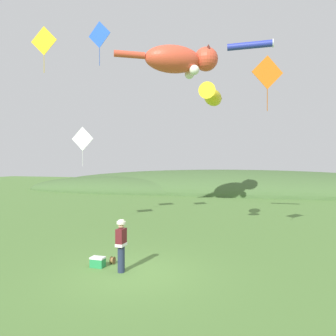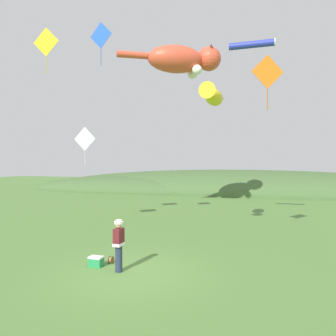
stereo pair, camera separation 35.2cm
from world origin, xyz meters
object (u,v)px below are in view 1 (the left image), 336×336
(kite_fish_windsock, at_px, (212,96))
(picnic_cooler, at_px, (98,262))
(kite_giant_cat, at_px, (180,60))
(kite_tube_streamer, at_px, (251,45))
(kite_diamond_blue, at_px, (99,35))
(kite_diamond_white, at_px, (83,139))
(kite_diamond_orange, at_px, (267,73))
(kite_spool, at_px, (113,260))
(festival_attendant, at_px, (121,244))
(kite_diamond_gold, at_px, (44,41))

(kite_fish_windsock, bearing_deg, picnic_cooler, -117.35)
(picnic_cooler, xyz_separation_m, kite_giant_cat, (-0.05, 11.45, 10.53))
(kite_tube_streamer, bearing_deg, kite_giant_cat, 141.56)
(kite_diamond_blue, bearing_deg, kite_giant_cat, 68.30)
(kite_fish_windsock, height_order, kite_diamond_white, kite_fish_windsock)
(kite_diamond_white, distance_m, kite_diamond_orange, 10.75)
(picnic_cooler, height_order, kite_diamond_blue, kite_diamond_blue)
(kite_giant_cat, xyz_separation_m, kite_fish_windsock, (3.12, -5.53, -3.72))
(kite_spool, bearing_deg, kite_tube_streamer, 57.64)
(festival_attendant, relative_size, picnic_cooler, 3.61)
(kite_fish_windsock, height_order, kite_tube_streamer, kite_tube_streamer)
(kite_spool, distance_m, picnic_cooler, 0.59)
(festival_attendant, xyz_separation_m, picnic_cooler, (-1.03, 0.25, -0.77))
(kite_giant_cat, xyz_separation_m, kite_diamond_gold, (-5.28, -7.42, -0.75))
(festival_attendant, height_order, kite_fish_windsock, kite_fish_windsock)
(kite_tube_streamer, bearing_deg, kite_diamond_blue, -160.73)
(kite_diamond_gold, bearing_deg, kite_fish_windsock, 12.68)
(kite_spool, xyz_separation_m, kite_fish_windsock, (2.72, 5.45, 6.86))
(festival_attendant, relative_size, kite_diamond_blue, 0.78)
(kite_diamond_blue, bearing_deg, kite_diamond_white, 143.85)
(picnic_cooler, bearing_deg, kite_diamond_orange, 34.94)
(kite_spool, distance_m, kite_tube_streamer, 12.87)
(kite_fish_windsock, bearing_deg, kite_diamond_white, 177.01)
(kite_giant_cat, height_order, kite_diamond_blue, kite_giant_cat)
(kite_diamond_gold, bearing_deg, picnic_cooler, -37.15)
(kite_spool, bearing_deg, kite_diamond_white, 129.67)
(kite_diamond_gold, xyz_separation_m, kite_diamond_blue, (2.69, 0.92, 0.35))
(kite_diamond_white, relative_size, kite_diamond_orange, 0.99)
(picnic_cooler, relative_size, kite_diamond_white, 0.22)
(kite_tube_streamer, relative_size, kite_diamond_orange, 1.03)
(picnic_cooler, distance_m, kite_fish_windsock, 9.54)
(kite_fish_windsock, relative_size, kite_diamond_gold, 1.22)
(kite_spool, bearing_deg, kite_diamond_orange, 33.20)
(kite_spool, xyz_separation_m, kite_diamond_white, (-4.85, 5.85, 4.92))
(kite_diamond_orange, height_order, kite_diamond_blue, kite_diamond_blue)
(festival_attendant, bearing_deg, kite_spool, 133.54)
(kite_diamond_gold, height_order, kite_diamond_blue, kite_diamond_blue)
(kite_diamond_gold, bearing_deg, kite_spool, -32.13)
(festival_attendant, relative_size, kite_spool, 6.57)
(kite_tube_streamer, bearing_deg, picnic_cooler, -122.58)
(picnic_cooler, bearing_deg, kite_tube_streamer, 57.42)
(kite_fish_windsock, xyz_separation_m, kite_diamond_white, (-7.57, 0.40, -1.94))
(kite_diamond_blue, bearing_deg, kite_tube_streamer, 19.27)
(festival_attendant, height_order, picnic_cooler, festival_attendant)
(kite_spool, xyz_separation_m, kite_tube_streamer, (4.50, 7.10, 9.75))
(kite_spool, bearing_deg, kite_diamond_gold, 147.87)
(kite_tube_streamer, xyz_separation_m, kite_diamond_orange, (0.87, -3.58, -2.44))
(kite_spool, height_order, kite_diamond_gold, kite_diamond_gold)
(kite_diamond_blue, bearing_deg, festival_attendant, -54.83)
(kite_diamond_gold, distance_m, kite_diamond_blue, 2.87)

